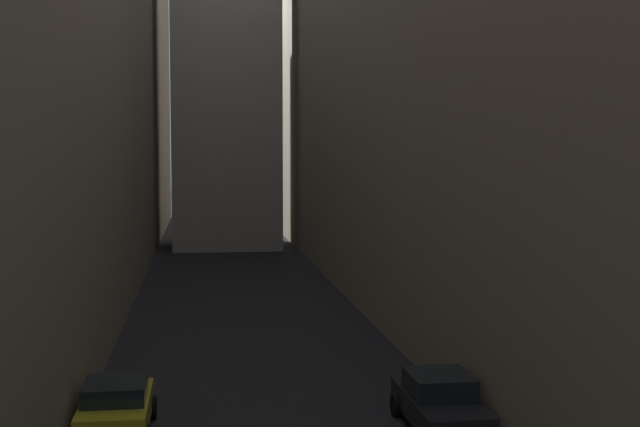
{
  "coord_description": "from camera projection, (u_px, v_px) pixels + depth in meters",
  "views": [
    {
      "loc": [
        -2.08,
        2.22,
        7.66
      ],
      "look_at": [
        0.0,
        17.02,
        6.59
      ],
      "focal_mm": 47.88,
      "sensor_mm": 36.0,
      "label": 1
    }
  ],
  "objects": [
    {
      "name": "parked_car_right_far",
      "position": [
        440.0,
        402.0,
        23.43
      ],
      "size": [
        2.03,
        4.34,
        1.57
      ],
      "rotation": [
        0.0,
        0.0,
        1.57
      ],
      "color": "black",
      "rests_on": "ground"
    },
    {
      "name": "ground_plane",
      "position": [
        240.0,
        294.0,
        46.06
      ],
      "size": [
        264.0,
        264.0,
        0.0
      ],
      "primitive_type": "plane",
      "color": "black"
    },
    {
      "name": "building_block_left",
      "position": [
        14.0,
        61.0,
        45.48
      ],
      "size": [
        12.72,
        108.0,
        25.03
      ],
      "primitive_type": "cube",
      "color": "#756B5B",
      "rests_on": "ground"
    },
    {
      "name": "parked_car_left_far",
      "position": [
        116.0,
        407.0,
        23.03
      ],
      "size": [
        2.01,
        3.95,
        1.52
      ],
      "rotation": [
        0.0,
        0.0,
        1.57
      ],
      "color": "#A59919",
      "rests_on": "ground"
    },
    {
      "name": "building_block_right",
      "position": [
        458.0,
        71.0,
        48.91
      ],
      "size": [
        14.32,
        108.0,
        24.69
      ],
      "primitive_type": "cube",
      "color": "gray",
      "rests_on": "ground"
    }
  ]
}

